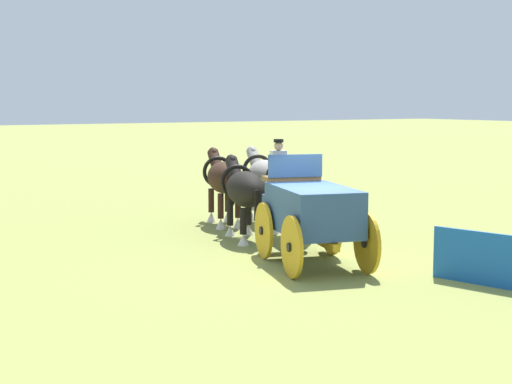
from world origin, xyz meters
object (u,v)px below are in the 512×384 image
at_px(show_wagon, 311,211).
at_px(draft_horse_lead_near, 223,179).
at_px(draft_horse_rear_near, 245,190).
at_px(draft_horse_rear_off, 290,186).
at_px(draft_horse_lead_off, 264,177).

bearing_deg(show_wagon, draft_horse_lead_near, -10.61).
relative_size(draft_horse_rear_near, draft_horse_rear_off, 1.02).
bearing_deg(draft_horse_rear_off, draft_horse_lead_off, -16.60).
relative_size(draft_horse_rear_off, draft_horse_lead_near, 1.05).
xyz_separation_m(show_wagon, draft_horse_rear_off, (3.21, -1.64, 0.19)).
height_order(draft_horse_rear_off, draft_horse_lead_off, draft_horse_rear_off).
height_order(show_wagon, draft_horse_lead_off, show_wagon).
relative_size(draft_horse_lead_near, draft_horse_lead_off, 0.96).
xyz_separation_m(draft_horse_rear_off, draft_horse_lead_off, (2.49, -0.74, -0.02)).
xyz_separation_m(show_wagon, draft_horse_lead_near, (6.08, -1.14, 0.16)).
relative_size(draft_horse_rear_near, draft_horse_lead_near, 1.06).
bearing_deg(draft_horse_rear_near, draft_horse_lead_off, -43.19).
bearing_deg(draft_horse_rear_near, show_wagon, 173.70).
bearing_deg(draft_horse_rear_off, draft_horse_rear_near, 73.45).
height_order(draft_horse_rear_near, draft_horse_rear_off, draft_horse_rear_off).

